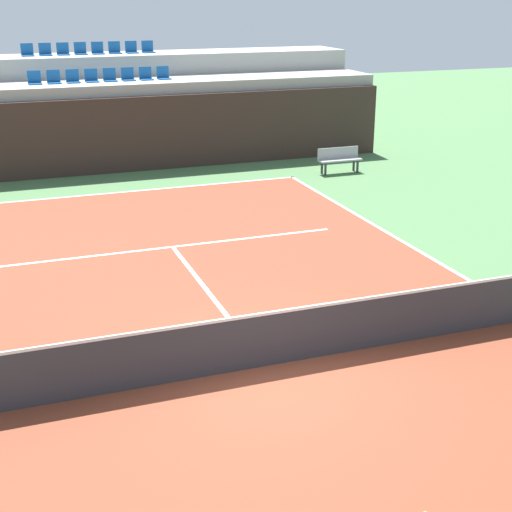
# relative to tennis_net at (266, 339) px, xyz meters

# --- Properties ---
(ground_plane) EXTENTS (80.00, 80.00, 0.00)m
(ground_plane) POSITION_rel_tennis_net_xyz_m (0.00, 0.00, -0.51)
(ground_plane) COLOR #477042
(court_surface) EXTENTS (11.00, 24.00, 0.01)m
(court_surface) POSITION_rel_tennis_net_xyz_m (0.00, 0.00, -0.50)
(court_surface) COLOR brown
(court_surface) RESTS_ON ground_plane
(baseline_far) EXTENTS (11.00, 0.10, 0.00)m
(baseline_far) POSITION_rel_tennis_net_xyz_m (0.00, 11.95, -0.50)
(baseline_far) COLOR white
(baseline_far) RESTS_ON court_surface
(service_line_far) EXTENTS (8.26, 0.10, 0.00)m
(service_line_far) POSITION_rel_tennis_net_xyz_m (0.00, 6.40, -0.50)
(service_line_far) COLOR white
(service_line_far) RESTS_ON court_surface
(centre_service_line) EXTENTS (0.10, 6.40, 0.00)m
(centre_service_line) POSITION_rel_tennis_net_xyz_m (0.00, 3.20, -0.50)
(centre_service_line) COLOR white
(centre_service_line) RESTS_ON court_surface
(back_wall) EXTENTS (19.80, 0.30, 2.51)m
(back_wall) POSITION_rel_tennis_net_xyz_m (0.00, 14.72, 0.75)
(back_wall) COLOR #33231E
(back_wall) RESTS_ON ground_plane
(stands_tier_lower) EXTENTS (19.80, 2.40, 2.89)m
(stands_tier_lower) POSITION_rel_tennis_net_xyz_m (0.00, 16.07, 0.94)
(stands_tier_lower) COLOR #9E9E99
(stands_tier_lower) RESTS_ON ground_plane
(stands_tier_upper) EXTENTS (19.80, 2.40, 3.62)m
(stands_tier_upper) POSITION_rel_tennis_net_xyz_m (0.00, 18.47, 1.30)
(stands_tier_upper) COLOR #9E9E99
(stands_tier_upper) RESTS_ON ground_plane
(seating_row_lower) EXTENTS (4.86, 0.44, 0.44)m
(seating_row_lower) POSITION_rel_tennis_net_xyz_m (-0.00, 16.17, 2.50)
(seating_row_lower) COLOR #145193
(seating_row_lower) RESTS_ON stands_tier_lower
(seating_row_upper) EXTENTS (4.86, 0.44, 0.44)m
(seating_row_upper) POSITION_rel_tennis_net_xyz_m (-0.00, 18.57, 3.23)
(seating_row_upper) COLOR #145193
(seating_row_upper) RESTS_ON stands_tier_upper
(tennis_net) EXTENTS (11.08, 0.08, 1.07)m
(tennis_net) POSITION_rel_tennis_net_xyz_m (0.00, 0.00, 0.00)
(tennis_net) COLOR black
(tennis_net) RESTS_ON court_surface
(player_bench) EXTENTS (1.50, 0.40, 0.85)m
(player_bench) POSITION_rel_tennis_net_xyz_m (7.21, 12.05, -0.00)
(player_bench) COLOR #99999E
(player_bench) RESTS_ON ground_plane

